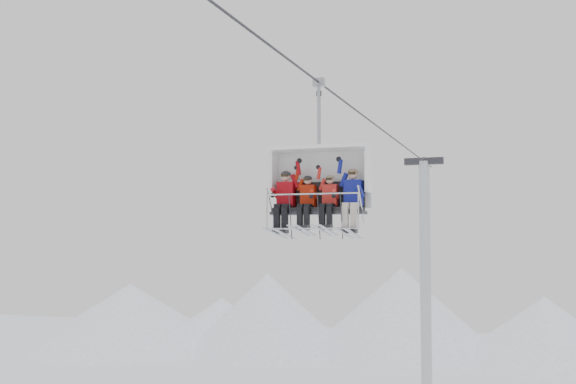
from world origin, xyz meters
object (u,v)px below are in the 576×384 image
(skier_far_left, at_px, (285,199))
(lift_tower_right, at_px, (426,308))
(skier_center_right, at_px, (329,200))
(skier_center_left, at_px, (307,200))
(chairlift_carrier, at_px, (321,180))
(skier_far_right, at_px, (352,197))

(skier_far_left, bearing_deg, lift_tower_right, 87.43)
(lift_tower_right, bearing_deg, skier_center_right, -89.07)
(skier_far_left, bearing_deg, skier_center_right, -0.85)
(skier_center_left, bearing_deg, chairlift_carrier, 49.30)
(skier_center_right, bearing_deg, skier_center_left, 179.92)
(skier_center_left, bearing_deg, skier_center_right, -0.08)
(skier_center_left, bearing_deg, skier_far_left, 178.40)
(skier_center_right, distance_m, skier_far_right, 0.61)
(skier_center_left, xyz_separation_m, skier_center_right, (0.59, -0.00, -0.00))
(chairlift_carrier, height_order, skier_center_left, chairlift_carrier)
(lift_tower_right, distance_m, chairlift_carrier, 19.96)
(lift_tower_right, relative_size, skier_center_right, 7.99)
(lift_tower_right, height_order, skier_center_left, lift_tower_right)
(skier_far_left, height_order, skier_center_left, skier_far_left)
(skier_center_right, xyz_separation_m, skier_far_right, (0.61, 0.02, 0.07))
(lift_tower_right, distance_m, skier_far_right, 20.16)
(chairlift_carrier, bearing_deg, skier_far_right, -18.13)
(skier_far_right, bearing_deg, skier_center_left, -179.18)
(skier_far_left, height_order, skier_far_right, skier_far_right)
(lift_tower_right, height_order, chairlift_carrier, lift_tower_right)
(chairlift_carrier, relative_size, skier_center_right, 2.36)
(chairlift_carrier, relative_size, skier_far_right, 2.26)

